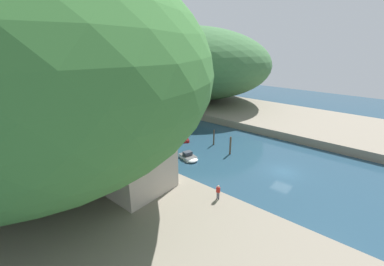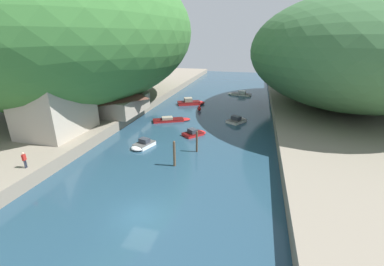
% 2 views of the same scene
% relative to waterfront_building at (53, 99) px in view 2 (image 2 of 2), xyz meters
% --- Properties ---
extents(water_surface, '(130.00, 130.00, 0.00)m').
position_rel_waterfront_building_xyz_m(water_surface, '(17.25, 18.21, -6.15)').
color(water_surface, '#234256').
rests_on(water_surface, ground).
extents(left_bank, '(22.00, 120.00, 1.48)m').
position_rel_waterfront_building_xyz_m(left_bank, '(-5.55, 18.21, -5.41)').
color(left_bank, gray).
rests_on(left_bank, ground).
extents(right_bank, '(22.00, 120.00, 1.48)m').
position_rel_waterfront_building_xyz_m(right_bank, '(40.04, 18.21, -5.41)').
color(right_bank, gray).
rests_on(right_bank, ground).
extents(hillside_left, '(40.30, 56.42, 26.42)m').
position_rel_waterfront_building_xyz_m(hillside_left, '(-6.65, 15.48, 8.54)').
color(hillside_left, '#387033').
rests_on(hillside_left, left_bank).
extents(hillside_right, '(34.40, 48.15, 19.66)m').
position_rel_waterfront_building_xyz_m(hillside_right, '(41.14, 26.56, 5.16)').
color(hillside_right, '#3D6B3D').
rests_on(hillside_right, right_bank).
extents(waterfront_building, '(7.40, 9.43, 9.08)m').
position_rel_waterfront_building_xyz_m(waterfront_building, '(0.00, 0.00, 0.00)').
color(waterfront_building, '#B2A899').
rests_on(waterfront_building, left_bank).
extents(boathouse_shed, '(8.55, 10.32, 4.60)m').
position_rel_waterfront_building_xyz_m(boathouse_shed, '(2.70, 11.20, -2.28)').
color(boathouse_shed, gray).
rests_on(boathouse_shed, left_bank).
extents(boat_open_rowboat, '(6.29, 4.40, 1.49)m').
position_rel_waterfront_building_xyz_m(boat_open_rowboat, '(12.32, 25.18, -5.69)').
color(boat_open_rowboat, red).
rests_on(boat_open_rowboat, water_surface).
extents(boat_red_skiff, '(3.79, 4.32, 1.14)m').
position_rel_waterfront_building_xyz_m(boat_red_skiff, '(23.06, 15.19, -5.80)').
color(boat_red_skiff, silver).
rests_on(boat_red_skiff, water_surface).
extents(boat_white_cruiser, '(6.12, 3.05, 1.18)m').
position_rel_waterfront_building_xyz_m(boat_white_cruiser, '(21.69, 37.28, -5.80)').
color(boat_white_cruiser, silver).
rests_on(boat_white_cruiser, water_surface).
extents(boat_far_upstream, '(2.76, 3.82, 1.15)m').
position_rel_waterfront_building_xyz_m(boat_far_upstream, '(11.76, 1.09, -5.78)').
color(boat_far_upstream, white).
rests_on(boat_far_upstream, water_surface).
extents(boat_mid_channel, '(3.76, 3.94, 1.02)m').
position_rel_waterfront_building_xyz_m(boat_mid_channel, '(17.37, 7.35, -5.84)').
color(boat_mid_channel, red).
rests_on(boat_mid_channel, water_surface).
extents(boat_moored_right, '(6.65, 4.47, 0.79)m').
position_rel_waterfront_building_xyz_m(boat_moored_right, '(11.91, 12.92, -5.89)').
color(boat_moored_right, red).
rests_on(boat_moored_right, water_surface).
extents(mooring_post_nearest, '(0.29, 0.29, 3.07)m').
position_rel_waterfront_building_xyz_m(mooring_post_nearest, '(17.48, -2.81, -4.60)').
color(mooring_post_nearest, brown).
rests_on(mooring_post_nearest, water_surface).
extents(mooring_post_second, '(0.26, 0.26, 2.82)m').
position_rel_waterfront_building_xyz_m(mooring_post_second, '(19.05, 1.54, -4.73)').
color(mooring_post_second, '#4C3D2D').
rests_on(mooring_post_second, water_surface).
extents(channel_buoy_near, '(0.76, 0.76, 1.14)m').
position_rel_waterfront_building_xyz_m(channel_buoy_near, '(15.10, 20.59, -5.70)').
color(channel_buoy_near, red).
rests_on(channel_buoy_near, water_surface).
extents(person_on_quay, '(0.29, 0.42, 1.69)m').
position_rel_waterfront_building_xyz_m(person_on_quay, '(3.17, 2.49, -3.69)').
color(person_on_quay, '#282D3D').
rests_on(person_on_quay, left_bank).
extents(person_by_boathouse, '(0.28, 0.41, 1.69)m').
position_rel_waterfront_building_xyz_m(person_by_boathouse, '(4.06, -9.52, -3.69)').
color(person_by_boathouse, '#282D3D').
rests_on(person_by_boathouse, left_bank).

